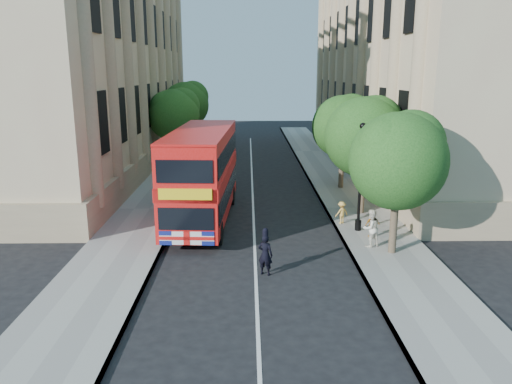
{
  "coord_description": "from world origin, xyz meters",
  "views": [
    {
      "loc": [
        -0.28,
        -16.8,
        7.64
      ],
      "look_at": [
        0.07,
        4.9,
        2.3
      ],
      "focal_mm": 35.0,
      "sensor_mm": 36.0,
      "label": 1
    }
  ],
  "objects_px": {
    "lamp_post": "(360,182)",
    "police_constable": "(265,255)",
    "woman_pedestrian": "(371,228)",
    "box_van": "(209,164)",
    "double_decker_bus": "(202,173)"
  },
  "relations": [
    {
      "from": "lamp_post",
      "to": "double_decker_bus",
      "type": "distance_m",
      "value": 7.86
    },
    {
      "from": "box_van",
      "to": "police_constable",
      "type": "distance_m",
      "value": 15.65
    },
    {
      "from": "woman_pedestrian",
      "to": "box_van",
      "type": "bearing_deg",
      "value": -83.45
    },
    {
      "from": "lamp_post",
      "to": "police_constable",
      "type": "height_order",
      "value": "lamp_post"
    },
    {
      "from": "double_decker_bus",
      "to": "police_constable",
      "type": "relative_size",
      "value": 6.33
    },
    {
      "from": "lamp_post",
      "to": "police_constable",
      "type": "relative_size",
      "value": 3.21
    },
    {
      "from": "box_van",
      "to": "double_decker_bus",
      "type": "bearing_deg",
      "value": -91.67
    },
    {
      "from": "police_constable",
      "to": "woman_pedestrian",
      "type": "distance_m",
      "value": 5.42
    },
    {
      "from": "police_constable",
      "to": "woman_pedestrian",
      "type": "height_order",
      "value": "woman_pedestrian"
    },
    {
      "from": "police_constable",
      "to": "box_van",
      "type": "bearing_deg",
      "value": -53.57
    },
    {
      "from": "police_constable",
      "to": "woman_pedestrian",
      "type": "xyz_separation_m",
      "value": [
        4.67,
        2.74,
        0.15
      ]
    },
    {
      "from": "police_constable",
      "to": "double_decker_bus",
      "type": "bearing_deg",
      "value": -42.63
    },
    {
      "from": "double_decker_bus",
      "to": "box_van",
      "type": "distance_m",
      "value": 8.38
    },
    {
      "from": "lamp_post",
      "to": "box_van",
      "type": "xyz_separation_m",
      "value": [
        -7.89,
        10.3,
        -1.06
      ]
    },
    {
      "from": "lamp_post",
      "to": "police_constable",
      "type": "distance_m",
      "value": 7.03
    }
  ]
}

